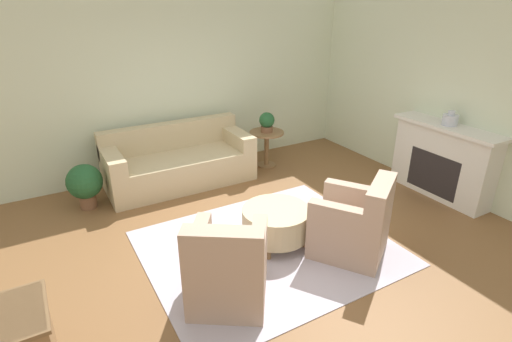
{
  "coord_description": "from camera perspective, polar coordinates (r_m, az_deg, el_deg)",
  "views": [
    {
      "loc": [
        -2.07,
        -3.32,
        2.71
      ],
      "look_at": [
        0.15,
        0.55,
        0.75
      ],
      "focal_mm": 28.0,
      "sensor_mm": 36.0,
      "label": 1
    }
  ],
  "objects": [
    {
      "name": "potted_plant_on_side_table",
      "position": [
        6.69,
        1.56,
        7.05
      ],
      "size": [
        0.26,
        0.26,
        0.33
      ],
      "color": "brown",
      "rests_on": "side_table"
    },
    {
      "name": "ottoman_table",
      "position": [
        4.71,
        2.86,
        -7.24
      ],
      "size": [
        0.8,
        0.8,
        0.45
      ],
      "color": "#C6B289",
      "rests_on": "rug"
    },
    {
      "name": "fireplace",
      "position": [
        6.33,
        25.14,
        1.55
      ],
      "size": [
        0.44,
        1.56,
        1.08
      ],
      "color": "silver",
      "rests_on": "ground_plane"
    },
    {
      "name": "armchair_right",
      "position": [
        4.62,
        13.83,
        -7.51
      ],
      "size": [
        1.02,
        1.04,
        0.93
      ],
      "color": "tan",
      "rests_on": "rug"
    },
    {
      "name": "side_table",
      "position": [
        6.8,
        1.53,
        4.1
      ],
      "size": [
        0.58,
        0.58,
        0.62
      ],
      "color": "olive",
      "rests_on": "ground_plane"
    },
    {
      "name": "wall_right",
      "position": [
        6.33,
        27.4,
        9.12
      ],
      "size": [
        0.12,
        10.18,
        2.8
      ],
      "color": "beige",
      "rests_on": "ground_plane"
    },
    {
      "name": "vase_mantel_near",
      "position": [
        6.14,
        26.0,
        6.64
      ],
      "size": [
        0.21,
        0.21,
        0.2
      ],
      "color": "silver",
      "rests_on": "fireplace"
    },
    {
      "name": "wall_back",
      "position": [
        6.66,
        -11.37,
        11.9
      ],
      "size": [
        9.62,
        0.12,
        2.8
      ],
      "color": "beige",
      "rests_on": "ground_plane"
    },
    {
      "name": "rug",
      "position": [
        4.76,
        1.76,
        -10.94
      ],
      "size": [
        2.74,
        2.34,
        0.01
      ],
      "color": "#BCB2C1",
      "rests_on": "ground_plane"
    },
    {
      "name": "ground_plane",
      "position": [
        4.76,
        1.76,
        -10.99
      ],
      "size": [
        16.0,
        16.0,
        0.0
      ],
      "primitive_type": "plane",
      "color": "brown"
    },
    {
      "name": "armchair_left",
      "position": [
        3.85,
        -4.06,
        -13.77
      ],
      "size": [
        1.02,
        1.04,
        0.93
      ],
      "color": "tan",
      "rests_on": "rug"
    },
    {
      "name": "potted_plant_floor",
      "position": [
        5.93,
        -23.27,
        -1.61
      ],
      "size": [
        0.48,
        0.48,
        0.63
      ],
      "color": "brown",
      "rests_on": "ground_plane"
    },
    {
      "name": "couch",
      "position": [
        6.34,
        -10.94,
        1.16
      ],
      "size": [
        2.22,
        0.94,
        0.89
      ],
      "color": "#C6B289",
      "rests_on": "ground_plane"
    }
  ]
}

